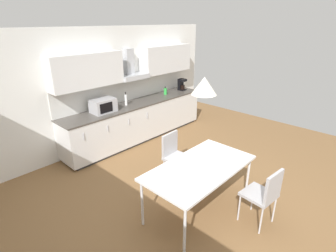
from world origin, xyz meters
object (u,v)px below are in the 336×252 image
(dining_table, at_px, (200,169))
(pendant_lamp, at_px, (204,86))
(bottle_white, at_px, (126,100))
(chair_far_right, at_px, (174,153))
(bottle_green, at_px, (165,91))
(coffee_maker, at_px, (182,84))
(chair_near_right, at_px, (265,192))
(microwave, at_px, (103,106))

(dining_table, bearing_deg, pendant_lamp, 116.57)
(bottle_white, distance_m, chair_far_right, 1.94)
(bottle_green, height_order, pendant_lamp, pendant_lamp)
(coffee_maker, height_order, dining_table, coffee_maker)
(chair_near_right, relative_size, chair_far_right, 1.00)
(bottle_white, bearing_deg, chair_far_right, -103.21)
(bottle_green, relative_size, chair_near_right, 0.23)
(bottle_white, height_order, pendant_lamp, pendant_lamp)
(coffee_maker, bearing_deg, bottle_green, -179.93)
(coffee_maker, height_order, bottle_green, coffee_maker)
(bottle_green, bearing_deg, chair_near_right, -115.98)
(chair_far_right, bearing_deg, bottle_white, 76.79)
(bottle_green, xyz_separation_m, pendant_lamp, (-2.05, -2.63, 0.92))
(bottle_white, bearing_deg, chair_near_right, -97.14)
(bottle_green, xyz_separation_m, chair_near_right, (-1.68, -3.45, -0.45))
(microwave, height_order, chair_near_right, microwave)
(bottle_white, xyz_separation_m, chair_far_right, (-0.43, -1.83, -0.49))
(bottle_white, height_order, bottle_green, bottle_white)
(microwave, bearing_deg, bottle_green, 0.79)
(bottle_green, height_order, chair_near_right, bottle_green)
(microwave, height_order, chair_far_right, microwave)
(bottle_white, height_order, dining_table, bottle_white)
(coffee_maker, relative_size, bottle_white, 1.02)
(chair_far_right, bearing_deg, dining_table, -114.28)
(dining_table, height_order, pendant_lamp, pendant_lamp)
(microwave, xyz_separation_m, bottle_green, (1.86, 0.03, -0.05))
(pendant_lamp, bearing_deg, bottle_green, 52.17)
(dining_table, bearing_deg, microwave, 85.99)
(bottle_green, relative_size, dining_table, 0.12)
(microwave, relative_size, chair_far_right, 0.55)
(coffee_maker, bearing_deg, dining_table, -135.43)
(coffee_maker, height_order, bottle_white, coffee_maker)
(coffee_maker, xyz_separation_m, bottle_green, (-0.63, -0.00, -0.06))
(microwave, bearing_deg, bottle_white, 3.57)
(coffee_maker, distance_m, chair_near_right, 4.18)
(chair_near_right, height_order, chair_far_right, same)
(chair_near_right, bearing_deg, chair_far_right, 89.86)
(coffee_maker, relative_size, dining_table, 0.18)
(coffee_maker, relative_size, pendant_lamp, 0.94)
(dining_table, distance_m, chair_far_right, 0.91)
(microwave, xyz_separation_m, pendant_lamp, (-0.18, -2.61, 0.87))
(coffee_maker, bearing_deg, chair_far_right, -141.74)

